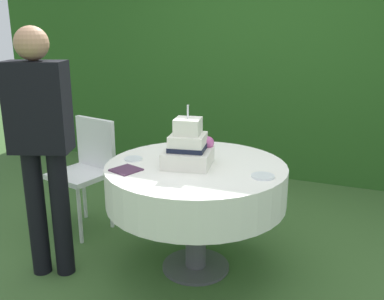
{
  "coord_description": "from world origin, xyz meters",
  "views": [
    {
      "loc": [
        0.95,
        -2.42,
        1.61
      ],
      "look_at": [
        -0.02,
        -0.01,
        0.84
      ],
      "focal_mm": 40.15,
      "sensor_mm": 36.0,
      "label": 1
    }
  ],
  "objects": [
    {
      "name": "napkin_stack",
      "position": [
        -0.36,
        -0.27,
        0.75
      ],
      "size": [
        0.2,
        0.2,
        0.01
      ],
      "primitive_type": "cube",
      "rotation": [
        0.0,
        0.0,
        -0.34
      ],
      "color": "#4C2D47",
      "rests_on": "cake_table"
    },
    {
      "name": "standing_person",
      "position": [
        -0.87,
        -0.4,
        0.93
      ],
      "size": [
        0.41,
        0.31,
        1.6
      ],
      "color": "black",
      "rests_on": "ground_plane"
    },
    {
      "name": "wedding_cake",
      "position": [
        -0.04,
        -0.02,
        0.86
      ],
      "size": [
        0.34,
        0.34,
        0.39
      ],
      "color": "white",
      "rests_on": "cake_table"
    },
    {
      "name": "ground_plane",
      "position": [
        0.0,
        0.0,
        0.0
      ],
      "size": [
        20.0,
        20.0,
        0.0
      ],
      "primitive_type": "plane",
      "color": "#3D602D"
    },
    {
      "name": "foliage_hedge",
      "position": [
        0.0,
        2.29,
        1.5
      ],
      "size": [
        6.67,
        0.58,
        3.0
      ],
      "primitive_type": "cube",
      "color": "#28561E",
      "rests_on": "ground_plane"
    },
    {
      "name": "garden_chair",
      "position": [
        -1.04,
        0.27,
        0.54
      ],
      "size": [
        0.48,
        0.48,
        0.89
      ],
      "color": "white",
      "rests_on": "ground_plane"
    },
    {
      "name": "serving_plate_near",
      "position": [
        0.45,
        -0.07,
        0.75
      ],
      "size": [
        0.14,
        0.14,
        0.01
      ],
      "primitive_type": "cylinder",
      "color": "white",
      "rests_on": "cake_table"
    },
    {
      "name": "cake_table",
      "position": [
        0.0,
        0.0,
        0.61
      ],
      "size": [
        1.16,
        1.16,
        0.74
      ],
      "color": "#4C4C51",
      "rests_on": "ground_plane"
    },
    {
      "name": "serving_plate_far",
      "position": [
        -0.42,
        -0.05,
        0.75
      ],
      "size": [
        0.12,
        0.12,
        0.01
      ],
      "primitive_type": "cylinder",
      "color": "white",
      "rests_on": "cake_table"
    }
  ]
}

